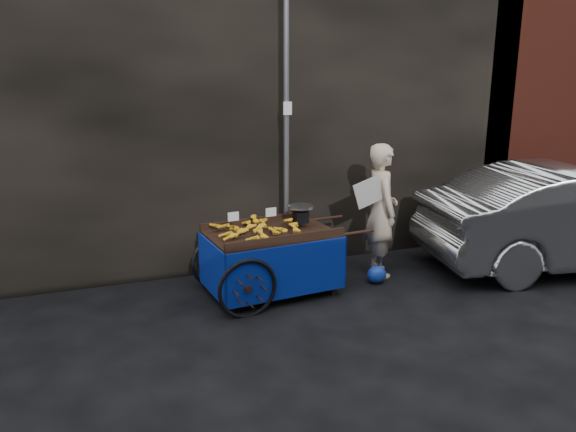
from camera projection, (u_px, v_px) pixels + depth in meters
name	position (u px, v px, depth m)	size (l,w,h in m)	color
ground	(300.00, 307.00, 7.11)	(80.00, 80.00, 0.00)	black
building_wall	(264.00, 96.00, 8.96)	(13.50, 2.00, 5.00)	black
street_pole	(286.00, 137.00, 7.87)	(0.12, 0.10, 4.00)	slate
banana_cart	(268.00, 239.00, 7.36)	(2.36, 1.28, 1.24)	black
vendor	(381.00, 210.00, 8.05)	(0.84, 0.78, 1.92)	#C8B295
plastic_bag	(377.00, 274.00, 7.89)	(0.28, 0.22, 0.25)	blue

